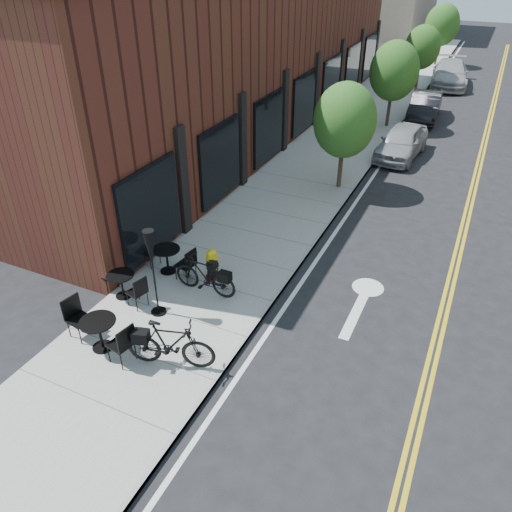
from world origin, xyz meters
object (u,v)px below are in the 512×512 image
Objects in this scene: patio_umbrella at (151,255)px; parked_car_c at (450,74)px; bicycle_left at (205,275)px; bistro_set_b at (121,282)px; bistro_set_c at (167,257)px; bistro_set_a at (99,330)px; parked_car_b at (425,106)px; bicycle_right at (171,344)px; parked_car_a at (402,142)px; fire_hydrant at (212,264)px.

parked_car_c is (3.46, 27.22, -1.02)m from patio_umbrella.
bicycle_left is 2.13m from bistro_set_b.
parked_car_c reaches higher than bistro_set_b.
bistro_set_c is 25.95m from parked_car_c.
bistro_set_a is 1.93m from bistro_set_b.
parked_car_b is at bearing -98.09° from parked_car_c.
bicycle_right is at bearing 15.41° from bicycle_left.
bistro_set_c is at bearing -103.94° from parked_car_a.
patio_umbrella reaches higher than bicycle_right.
bicycle_right reaches higher than bicycle_left.
parked_car_a is (3.62, 15.04, 0.04)m from bistro_set_a.
patio_umbrella is (0.42, 1.59, 1.16)m from bistro_set_a.
bicycle_left is 0.98× the size of bistro_set_c.
parked_car_a is (3.20, 13.45, -1.12)m from patio_umbrella.
parked_car_a is at bearing -97.28° from parked_car_c.
bicycle_left reaches higher than bistro_set_b.
parked_car_b reaches higher than bicycle_right.
parked_car_a reaches higher than bicycle_right.
parked_car_c is (4.25, 25.60, 0.16)m from bistro_set_c.
parked_car_a is at bearing 168.99° from bicycle_left.
fire_hydrant is at bearing -102.92° from parked_car_c.
bicycle_right reaches higher than bistro_set_b.
parked_car_c is at bearing 174.65° from bicycle_left.
parked_car_a is at bearing 86.07° from bistro_set_b.
bistro_set_a is at bearing -98.79° from parked_car_a.
bistro_set_c is (0.40, 1.46, 0.04)m from bistro_set_b.
parked_car_c reaches higher than bistro_set_c.
bistro_set_b is at bearing 42.14° from bicycle_right.
patio_umbrella reaches higher than bistro_set_a.
bistro_set_b is 1.72m from patio_umbrella.
parked_car_c is at bearing 85.13° from parked_car_b.
fire_hydrant is 2.40m from bistro_set_b.
bicycle_right reaches higher than fire_hydrant.
parked_car_c reaches higher than parked_car_a.
parked_car_a reaches higher than bistro_set_a.
parked_car_c is (2.14, 28.59, 0.06)m from bicycle_right.
parked_car_a is (4.00, 11.82, 0.07)m from bistro_set_c.
bistro_set_a is 0.36× the size of parked_car_c.
bistro_set_a is at bearing -103.87° from parked_car_c.
bistro_set_c is 0.46× the size of parked_car_a.
patio_umbrella is at bearing -98.66° from parked_car_a.
bistro_set_a is 3.24m from bistro_set_c.
bistro_set_a is 0.49× the size of parked_car_a.
bicycle_left is (0.16, -0.65, 0.10)m from fire_hydrant.
patio_umbrella is 0.44× the size of parked_car_c.
parked_car_a is at bearing -93.00° from parked_car_b.
parked_car_a reaches higher than fire_hydrant.
bicycle_left is at bearing -100.72° from fire_hydrant.
bistro_set_a is at bearing -51.60° from bistro_set_b.
bicycle_right is 2.95m from bistro_set_b.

